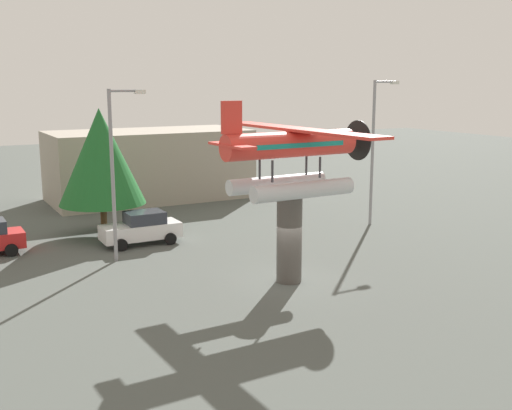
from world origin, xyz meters
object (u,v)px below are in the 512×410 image
floatplane_monument (293,156)px  tree_east (101,157)px  car_mid_white (142,228)px  streetlight_primary (116,163)px  streetlight_secondary (375,143)px  storefront_building (149,165)px  display_pedestal (289,239)px

floatplane_monument → tree_east: bearing=110.1°
car_mid_white → streetlight_primary: bearing=52.0°
streetlight_primary → tree_east: bearing=82.7°
streetlight_primary → streetlight_secondary: streetlight_secondary is taller
streetlight_primary → storefront_building: size_ratio=0.58×
floatplane_monument → streetlight_secondary: (10.32, 7.14, -0.53)m
car_mid_white → display_pedestal: bearing=110.8°
tree_east → storefront_building: bearing=57.9°
streetlight_secondary → tree_east: bearing=161.8°
display_pedestal → storefront_building: size_ratio=0.27×
display_pedestal → car_mid_white: bearing=110.8°
car_mid_white → streetlight_primary: 5.04m
display_pedestal → tree_east: size_ratio=0.54×
floatplane_monument → car_mid_white: bearing=109.4°
streetlight_secondary → car_mid_white: bearing=171.1°
storefront_building → floatplane_monument: bearing=-93.1°
display_pedestal → floatplane_monument: bearing=2.1°
display_pedestal → streetlight_primary: size_ratio=0.47×
storefront_building → tree_east: 11.77m
display_pedestal → streetlight_primary: bearing=129.0°
display_pedestal → streetlight_primary: streetlight_primary is taller
display_pedestal → floatplane_monument: size_ratio=0.37×
display_pedestal → streetlight_secondary: (10.45, 7.15, 3.07)m
floatplane_monument → streetlight_primary: bearing=127.5°
floatplane_monument → storefront_building: (1.20, 22.00, -2.98)m
streetlight_secondary → storefront_building: size_ratio=0.61×
floatplane_monument → streetlight_primary: streetlight_primary is taller
storefront_building → tree_east: (-6.16, -9.83, 1.97)m
car_mid_white → floatplane_monument: bearing=111.5°
storefront_building → tree_east: tree_east is taller
streetlight_primary → streetlight_secondary: bearing=1.2°
storefront_building → display_pedestal: bearing=-93.5°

